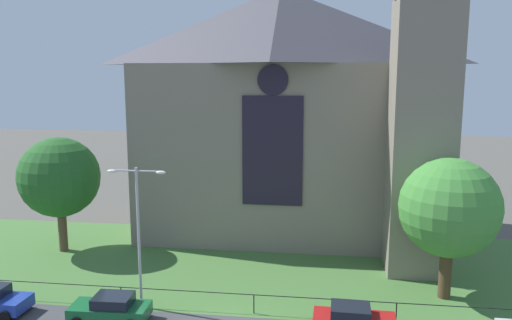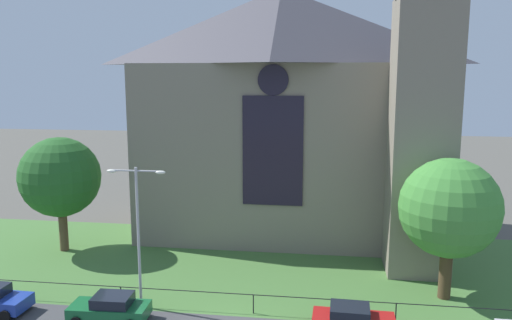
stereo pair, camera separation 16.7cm
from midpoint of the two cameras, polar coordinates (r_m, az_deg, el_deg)
ground at (r=36.86m, az=-0.08°, el=-11.47°), size 160.00×160.00×0.00m
grass_verge at (r=35.02m, az=-0.54°, el=-12.63°), size 120.00×20.00×0.01m
church_building at (r=42.08m, az=3.85°, el=5.52°), size 23.20×16.20×26.00m
iron_railing at (r=29.50m, az=-0.13°, el=-15.00°), size 31.06×0.07×1.13m
tree_right_near at (r=31.96m, az=20.87°, el=-5.05°), size 5.83×5.83×8.47m
tree_left_far at (r=40.66m, az=-20.86°, el=-1.81°), size 5.94×5.94×8.65m
streetlamp_near at (r=29.50m, az=-12.86°, el=-6.47°), size 3.37×0.26×8.18m
parked_car_green at (r=29.79m, az=-15.75°, el=-15.61°), size 4.27×2.16×1.51m
parked_car_red at (r=28.00m, az=10.87°, el=-17.12°), size 4.26×2.13×1.51m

